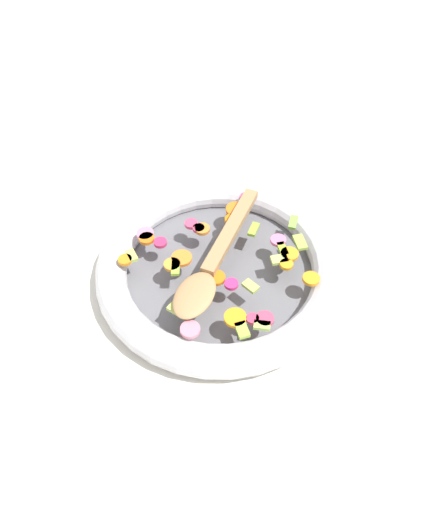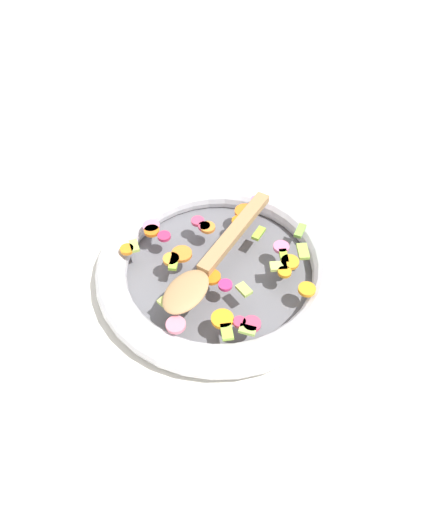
# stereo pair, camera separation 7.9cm
# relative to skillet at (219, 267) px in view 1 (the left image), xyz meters

# --- Properties ---
(ground_plane) EXTENTS (4.00, 4.00, 0.00)m
(ground_plane) POSITION_rel_skillet_xyz_m (0.00, 0.00, -0.02)
(ground_plane) COLOR silver
(skillet) EXTENTS (0.40, 0.40, 0.05)m
(skillet) POSITION_rel_skillet_xyz_m (0.00, 0.00, 0.00)
(skillet) COLOR slate
(skillet) RESTS_ON ground_plane
(chopped_vegetables) EXTENTS (0.31, 0.32, 0.01)m
(chopped_vegetables) POSITION_rel_skillet_xyz_m (0.01, 0.01, 0.03)
(chopped_vegetables) COLOR orange
(chopped_vegetables) RESTS_ON skillet
(wooden_spoon) EXTENTS (0.29, 0.12, 0.01)m
(wooden_spoon) POSITION_rel_skillet_xyz_m (0.03, -0.01, 0.04)
(wooden_spoon) COLOR #A87F51
(wooden_spoon) RESTS_ON chopped_vegetables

